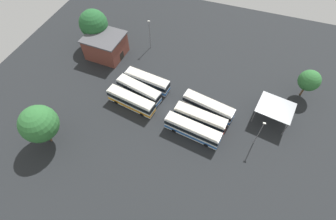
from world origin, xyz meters
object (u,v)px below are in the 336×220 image
object	(u,v)px
bus_row0_slot2	(147,81)
bus_row0_slot1	(139,90)
maintenance_shelter	(276,108)
lamp_post_mid_lot	(259,132)
bus_row1_slot1	(200,118)
lamp_post_near_entrance	(150,33)
tree_south_edge	(94,24)
tree_northwest	(309,81)
bus_row1_slot0	(193,130)
bus_row1_slot2	(208,107)
bus_row0_slot0	(131,101)
depot_building	(106,46)
tree_west_edge	(39,124)

from	to	relation	value
bus_row0_slot2	bus_row0_slot1	bearing A→B (deg)	-103.11
maintenance_shelter	lamp_post_mid_lot	xyz separation A→B (m)	(-2.53, -7.48, 0.27)
bus_row1_slot1	lamp_post_near_entrance	size ratio (longest dim) A/B	1.37
lamp_post_near_entrance	tree_south_edge	distance (m)	14.98
bus_row0_slot1	tree_northwest	distance (m)	38.72
bus_row0_slot2	tree_northwest	bearing A→B (deg)	15.62
bus_row0_slot2	tree_south_edge	xyz separation A→B (m)	(-19.32, 10.33, 4.71)
bus_row1_slot0	tree_northwest	world-z (taller)	tree_northwest
bus_row1_slot2	tree_northwest	xyz separation A→B (m)	(19.80, 12.52, 3.04)
bus_row0_slot0	bus_row1_slot0	distance (m)	15.53
lamp_post_near_entrance	bus_row1_slot1	bearing A→B (deg)	-45.57
bus_row1_slot2	lamp_post_mid_lot	xyz separation A→B (m)	(11.16, -4.48, 2.25)
bus_row0_slot0	lamp_post_near_entrance	world-z (taller)	lamp_post_near_entrance
bus_row1_slot1	tree_south_edge	bearing A→B (deg)	154.18
bus_row0_slot2	maintenance_shelter	xyz separation A→B (m)	(29.38, 0.40, 1.97)
bus_row1_slot2	maintenance_shelter	xyz separation A→B (m)	(13.69, 3.00, 1.97)
bus_row0_slot1	bus_row1_slot1	world-z (taller)	same
bus_row0_slot0	depot_building	distance (m)	19.64
tree_northwest	tree_south_edge	xyz separation A→B (m)	(-54.81, 0.41, 1.67)
bus_row1_slot1	lamp_post_mid_lot	world-z (taller)	lamp_post_mid_lot
bus_row0_slot2	bus_row1_slot0	xyz separation A→B (m)	(14.12, -9.59, 0.00)
bus_row0_slot2	bus_row1_slot2	size ratio (longest dim) A/B	0.95
tree_south_edge	depot_building	bearing A→B (deg)	-35.18
tree_south_edge	bus_row1_slot2	bearing A→B (deg)	-20.28
maintenance_shelter	tree_northwest	bearing A→B (deg)	57.31
bus_row0_slot0	lamp_post_mid_lot	distance (m)	28.11
maintenance_shelter	tree_south_edge	distance (m)	49.78
bus_row1_slot1	maintenance_shelter	size ratio (longest dim) A/B	1.39
bus_row1_slot0	lamp_post_near_entrance	bearing A→B (deg)	128.96
bus_row1_slot1	tree_northwest	world-z (taller)	tree_northwest
maintenance_shelter	lamp_post_mid_lot	distance (m)	7.90
bus_row0_slot1	tree_west_edge	world-z (taller)	tree_west_edge
bus_row1_slot2	tree_south_edge	distance (m)	37.62
depot_building	tree_south_edge	xyz separation A→B (m)	(-4.46, 3.14, 3.57)
tree_northwest	tree_west_edge	bearing A→B (deg)	-147.78
depot_building	tree_west_edge	distance (m)	28.31
depot_building	tree_south_edge	distance (m)	6.52
bus_row1_slot0	lamp_post_mid_lot	distance (m)	13.17
bus_row1_slot1	tree_south_edge	world-z (taller)	tree_south_edge
bus_row1_slot2	tree_south_edge	bearing A→B (deg)	159.72
maintenance_shelter	lamp_post_near_entrance	size ratio (longest dim) A/B	0.99
bus_row0_slot0	bus_row0_slot2	world-z (taller)	same
depot_building	tree_west_edge	xyz separation A→B (m)	(1.46, -28.08, 3.33)
bus_row0_slot1	lamp_post_near_entrance	size ratio (longest dim) A/B	1.35
bus_row1_slot2	lamp_post_near_entrance	bearing A→B (deg)	141.22
bus_row1_slot2	tree_northwest	size ratio (longest dim) A/B	1.62
bus_row0_slot0	bus_row0_slot1	world-z (taller)	same
bus_row1_slot1	tree_south_edge	xyz separation A→B (m)	(-34.15, 16.53, 4.71)
tree_south_edge	bus_row0_slot0	bearing A→B (deg)	-43.43
maintenance_shelter	lamp_post_mid_lot	bearing A→B (deg)	-108.72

